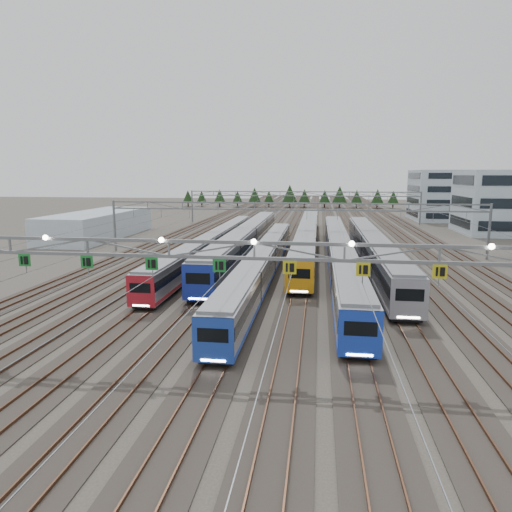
# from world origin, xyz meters

# --- Properties ---
(ground) EXTENTS (400.00, 400.00, 0.00)m
(ground) POSITION_xyz_m (0.00, 0.00, 0.00)
(ground) COLOR #47423A
(ground) RESTS_ON ground
(track_bed) EXTENTS (54.00, 260.00, 5.42)m
(track_bed) POSITION_xyz_m (0.00, 100.00, 1.49)
(track_bed) COLOR #2D2823
(track_bed) RESTS_ON ground
(train_a) EXTENTS (2.58, 56.48, 3.35)m
(train_a) POSITION_xyz_m (-11.25, 36.80, 1.92)
(train_a) COLOR black
(train_a) RESTS_ON ground
(train_b) EXTENTS (3.07, 56.23, 4.01)m
(train_b) POSITION_xyz_m (-6.75, 39.16, 2.26)
(train_b) COLOR black
(train_b) RESTS_ON ground
(train_c) EXTENTS (2.66, 52.59, 3.45)m
(train_c) POSITION_xyz_m (-2.25, 24.01, 1.98)
(train_c) COLOR black
(train_c) RESTS_ON ground
(train_d) EXTENTS (2.89, 65.19, 3.76)m
(train_d) POSITION_xyz_m (2.25, 47.70, 2.13)
(train_d) COLOR black
(train_d) RESTS_ON ground
(train_e) EXTENTS (2.82, 63.35, 3.67)m
(train_e) POSITION_xyz_m (6.75, 31.44, 2.08)
(train_e) COLOR black
(train_e) RESTS_ON ground
(train_f) EXTENTS (3.00, 51.43, 3.91)m
(train_f) POSITION_xyz_m (11.25, 33.71, 2.21)
(train_f) COLOR black
(train_f) RESTS_ON ground
(gantry_near) EXTENTS (56.36, 0.61, 8.08)m
(gantry_near) POSITION_xyz_m (-0.05, -0.12, 7.09)
(gantry_near) COLOR slate
(gantry_near) RESTS_ON ground
(gantry_mid) EXTENTS (56.36, 0.36, 8.00)m
(gantry_mid) POSITION_xyz_m (0.00, 40.00, 6.39)
(gantry_mid) COLOR slate
(gantry_mid) RESTS_ON ground
(gantry_far) EXTENTS (56.36, 0.36, 8.00)m
(gantry_far) POSITION_xyz_m (0.00, 85.00, 6.39)
(gantry_far) COLOR slate
(gantry_far) RESTS_ON ground
(depot_bldg_mid) EXTENTS (14.00, 16.00, 12.80)m
(depot_bldg_mid) POSITION_xyz_m (40.00, 70.97, 6.40)
(depot_bldg_mid) COLOR #ABC1CC
(depot_bldg_mid) RESTS_ON ground
(depot_bldg_north) EXTENTS (22.00, 18.00, 13.12)m
(depot_bldg_north) POSITION_xyz_m (39.86, 99.25, 6.56)
(depot_bldg_north) COLOR #ABC1CC
(depot_bldg_north) RESTS_ON ground
(west_shed) EXTENTS (10.00, 30.00, 4.86)m
(west_shed) POSITION_xyz_m (-38.24, 54.75, 2.43)
(west_shed) COLOR #ABC1CC
(west_shed) RESTS_ON ground
(treeline) EXTENTS (106.40, 5.60, 7.02)m
(treeline) POSITION_xyz_m (5.40, 139.02, 4.23)
(treeline) COLOR #332114
(treeline) RESTS_ON ground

